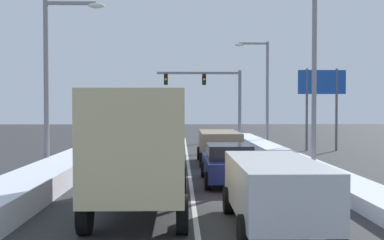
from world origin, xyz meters
TOP-DOWN VIEW (x-y plane):
  - ground_plane at (0.00, 15.04)m, footprint 120.00×120.00m
  - lane_stripe_between_right_lane_and_center_lane at (-0.00, 18.80)m, footprint 0.14×41.35m
  - snow_bank_right_shoulder at (5.30, 18.80)m, footprint 1.52×41.35m
  - snow_bank_left_shoulder at (-5.30, 18.80)m, footprint 1.85×41.35m
  - suv_silver_right_lane_nearest at (1.88, 6.24)m, footprint 2.16×4.90m
  - sedan_navy_right_lane_second at (1.46, 13.21)m, footprint 2.00×4.50m
  - suv_tan_right_lane_third at (1.61, 19.62)m, footprint 2.16×4.90m
  - box_truck_center_lane_nearest at (-1.48, 8.25)m, footprint 2.53×7.20m
  - sedan_green_center_lane_second at (-1.65, 16.81)m, footprint 2.00×4.50m
  - sedan_maroon_center_lane_third at (-1.68, 22.68)m, footprint 2.00×4.50m
  - traffic_light_gantry at (2.57, 37.58)m, footprint 7.54×0.47m
  - street_lamp_right_near at (5.46, 16.92)m, footprint 2.66×0.36m
  - street_lamp_right_mid at (5.98, 31.95)m, footprint 2.66×0.36m
  - street_lamp_left_mid at (-5.89, 15.93)m, footprint 2.66×0.36m
  - roadside_sign_right at (9.04, 26.64)m, footprint 3.20×0.16m

SIDE VIEW (x-z plane):
  - ground_plane at x=0.00m, z-range 0.00..0.00m
  - lane_stripe_between_right_lane_and_center_lane at x=0.00m, z-range 0.00..0.01m
  - snow_bank_right_shoulder at x=5.30m, z-range 0.00..0.47m
  - snow_bank_left_shoulder at x=-5.30m, z-range 0.00..0.74m
  - sedan_navy_right_lane_second at x=1.46m, z-range 0.01..1.52m
  - sedan_green_center_lane_second at x=-1.65m, z-range 0.01..1.52m
  - sedan_maroon_center_lane_third at x=-1.68m, z-range 0.01..1.52m
  - suv_silver_right_lane_nearest at x=1.88m, z-range 0.18..1.85m
  - suv_tan_right_lane_third at x=1.61m, z-range 0.18..1.85m
  - box_truck_center_lane_nearest at x=-1.48m, z-range 0.22..3.58m
  - roadside_sign_right at x=9.04m, z-range 1.27..6.77m
  - traffic_light_gantry at x=2.57m, z-range 1.40..7.60m
  - street_lamp_left_mid at x=-5.89m, z-range 0.79..8.41m
  - street_lamp_right_mid at x=5.98m, z-range 0.80..8.80m
  - street_lamp_right_near at x=5.46m, z-range 0.81..9.26m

